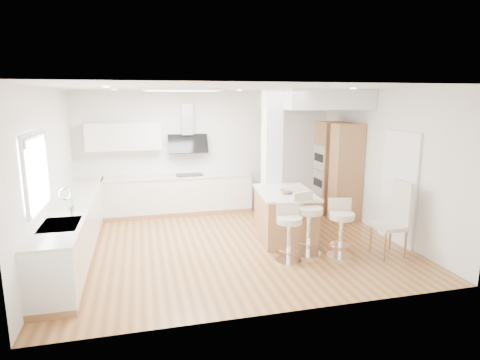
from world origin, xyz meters
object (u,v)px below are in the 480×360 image
object	(u,v)px
peninsula	(284,215)
bar_stool_a	(289,230)
dining_chair	(395,216)
bar_stool_c	(341,225)
bar_stool_b	(308,220)

from	to	relation	value
peninsula	bar_stool_a	world-z (taller)	peninsula
dining_chair	bar_stool_a	bearing A→B (deg)	171.93
bar_stool_c	dining_chair	size ratio (longest dim) A/B	0.76
bar_stool_a	bar_stool_c	size ratio (longest dim) A/B	0.98
bar_stool_c	peninsula	bearing A→B (deg)	133.95
peninsula	bar_stool_b	distance (m)	0.86
bar_stool_c	bar_stool_b	bearing A→B (deg)	169.66
bar_stool_b	bar_stool_c	xyz separation A→B (m)	(0.49, -0.23, -0.05)
peninsula	bar_stool_b	bearing A→B (deg)	-76.35
bar_stool_c	bar_stool_a	bearing A→B (deg)	-166.40
bar_stool_a	dining_chair	distance (m)	1.84
peninsula	bar_stool_a	bearing A→B (deg)	-100.04
peninsula	bar_stool_c	world-z (taller)	peninsula
dining_chair	peninsula	bearing A→B (deg)	138.25
bar_stool_b	dining_chair	distance (m)	1.46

